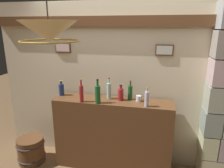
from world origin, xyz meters
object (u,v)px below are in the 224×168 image
liquor_bottle_amaro (98,94)px  wooden_barrel (31,150)px  liquor_bottle_port (81,93)px  liquor_bottle_sherry (61,89)px  liquor_bottle_tequila (121,94)px  glass_tumbler_rocks (139,99)px  liquor_bottle_rye (147,99)px  liquor_bottle_rum (109,91)px  liquor_bottle_vodka (130,92)px  pendant_lamp (49,32)px

liquor_bottle_amaro → wooden_barrel: 1.47m
liquor_bottle_port → liquor_bottle_sherry: size_ratio=1.40×
liquor_bottle_port → liquor_bottle_tequila: bearing=19.5°
liquor_bottle_sherry → glass_tumbler_rocks: bearing=-0.9°
liquor_bottle_rye → liquor_bottle_port: liquor_bottle_port is taller
liquor_bottle_port → liquor_bottle_rum: liquor_bottle_port is taller
liquor_bottle_port → liquor_bottle_tequila: (0.51, 0.18, -0.04)m
liquor_bottle_amaro → wooden_barrel: liquor_bottle_amaro is taller
liquor_bottle_amaro → liquor_bottle_sherry: size_ratio=1.44×
liquor_bottle_tequila → liquor_bottle_rye: bearing=-24.2°
liquor_bottle_tequila → liquor_bottle_rum: bearing=173.7°
liquor_bottle_sherry → glass_tumbler_rocks: (1.15, -0.02, -0.05)m
liquor_bottle_vodka → liquor_bottle_rye: bearing=-42.6°
liquor_bottle_rye → liquor_bottle_amaro: (-0.65, -0.01, 0.02)m
glass_tumbler_rocks → pendant_lamp: 1.53m
liquor_bottle_tequila → glass_tumbler_rocks: liquor_bottle_tequila is taller
liquor_bottle_sherry → liquor_bottle_vodka: bearing=2.0°
liquor_bottle_rye → liquor_bottle_amaro: 0.65m
liquor_bottle_tequila → pendant_lamp: 1.40m
liquor_bottle_amaro → liquor_bottle_sherry: (-0.62, 0.20, -0.04)m
pendant_lamp → liquor_bottle_rum: bearing=73.8°
glass_tumbler_rocks → liquor_bottle_tequila: bearing=-178.5°
liquor_bottle_rum → wooden_barrel: liquor_bottle_rum is taller
pendant_lamp → wooden_barrel: bearing=139.1°
liquor_bottle_vodka → pendant_lamp: bearing=-119.2°
liquor_bottle_port → liquor_bottle_vodka: bearing=20.7°
liquor_bottle_rum → liquor_bottle_amaro: bearing=-118.8°
liquor_bottle_rye → wooden_barrel: bearing=-178.5°
liquor_bottle_port → liquor_bottle_vodka: liquor_bottle_port is taller
liquor_bottle_sherry → glass_tumbler_rocks: size_ratio=2.81×
liquor_bottle_vodka → liquor_bottle_rum: 0.30m
liquor_bottle_tequila → liquor_bottle_sherry: 0.90m
liquor_bottle_rye → liquor_bottle_vodka: (-0.24, 0.22, 0.00)m
liquor_bottle_tequila → glass_tumbler_rocks: size_ratio=2.70×
wooden_barrel → glass_tumbler_rocks: bearing=7.6°
liquor_bottle_port → liquor_bottle_vodka: 0.68m
liquor_bottle_sherry → liquor_bottle_rye: bearing=-8.4°
liquor_bottle_rye → pendant_lamp: (-0.83, -0.83, 0.85)m
liquor_bottle_amaro → pendant_lamp: 1.18m
liquor_bottle_sherry → pendant_lamp: size_ratio=0.45×
liquor_bottle_port → glass_tumbler_rocks: 0.79m
wooden_barrel → liquor_bottle_rum: bearing=10.8°
liquor_bottle_port → glass_tumbler_rocks: bearing=13.8°
liquor_bottle_tequila → liquor_bottle_rum: (-0.17, 0.02, 0.03)m
liquor_bottle_rum → liquor_bottle_port: bearing=-149.4°
liquor_bottle_port → pendant_lamp: 1.16m
liquor_bottle_amaro → liquor_bottle_sherry: liquor_bottle_amaro is taller
liquor_bottle_port → liquor_bottle_amaro: 0.23m
liquor_bottle_tequila → wooden_barrel: 1.68m
liquor_bottle_vodka → wooden_barrel: liquor_bottle_vodka is taller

